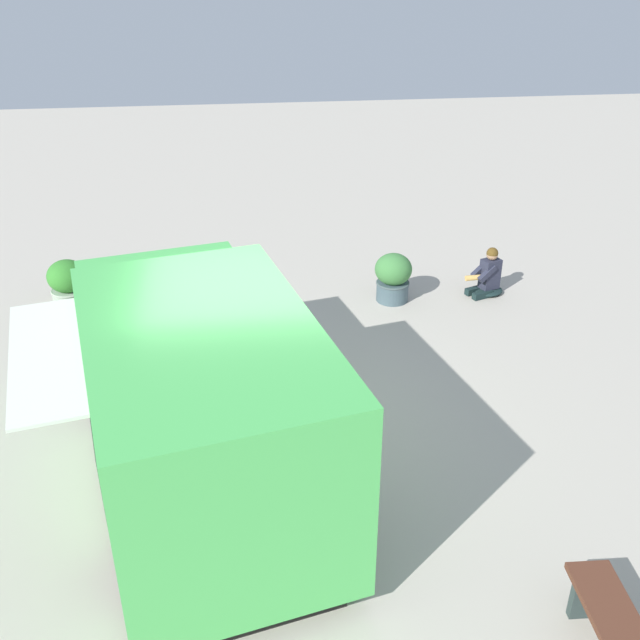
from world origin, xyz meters
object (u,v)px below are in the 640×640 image
object	(u,v)px
person_customer	(488,277)
planter_flowering_near	(393,276)
food_truck	(196,397)
planter_flowering_far	(68,282)

from	to	relation	value
person_customer	planter_flowering_near	bearing A→B (deg)	-88.85
food_truck	person_customer	xyz separation A→B (m)	(-4.16, 4.70, -0.74)
planter_flowering_near	planter_flowering_far	world-z (taller)	planter_flowering_near
planter_flowering_near	planter_flowering_far	distance (m)	5.35
person_customer	planter_flowering_near	distance (m)	1.64
food_truck	planter_flowering_far	bearing A→B (deg)	-154.25
food_truck	planter_flowering_near	distance (m)	5.17
food_truck	planter_flowering_far	world-z (taller)	food_truck
food_truck	person_customer	size ratio (longest dim) A/B	6.46
person_customer	planter_flowering_near	xyz separation A→B (m)	(0.03, -1.64, 0.12)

